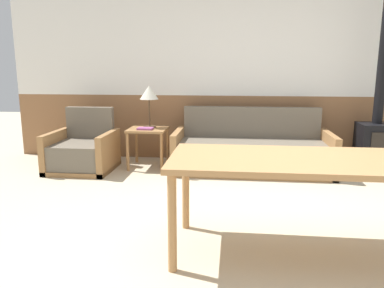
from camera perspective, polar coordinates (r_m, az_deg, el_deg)
ground_plane at (r=3.19m, az=11.40°, el=-13.72°), size 16.00×16.00×0.00m
wall_back at (r=5.51m, az=9.62°, el=11.41°), size 7.20×0.06×2.70m
couch at (r=5.02m, az=9.06°, el=-1.33°), size 2.04×0.86×0.81m
armchair at (r=5.21m, az=-16.30°, el=-1.20°), size 0.82×0.78×0.81m
side_table at (r=5.13m, az=-6.72°, el=1.35°), size 0.51×0.51×0.54m
table_lamp at (r=5.15m, az=-6.56°, el=7.54°), size 0.25×0.25×0.57m
book_stack at (r=5.03m, az=-7.12°, el=2.36°), size 0.21×0.16×0.02m
dining_table at (r=2.79m, az=18.61°, el=-3.38°), size 2.09×0.82×0.73m
wood_stove at (r=5.41m, az=26.46°, el=2.77°), size 0.46×0.42×2.52m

